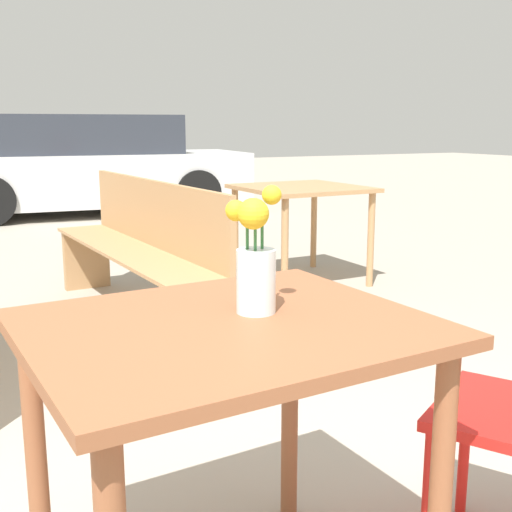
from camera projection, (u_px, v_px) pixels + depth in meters
table_front at (227, 375)px, 1.41m from camera, size 0.89×0.76×0.75m
flower_vase at (255, 267)px, 1.44m from camera, size 0.12×0.12×0.29m
bench_middle at (142, 242)px, 3.87m from camera, size 0.49×2.02×0.85m
table_back at (301, 200)px, 4.79m from camera, size 0.87×0.89×0.73m
parked_car at (91, 167)px, 8.63m from camera, size 4.25×2.03×1.30m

